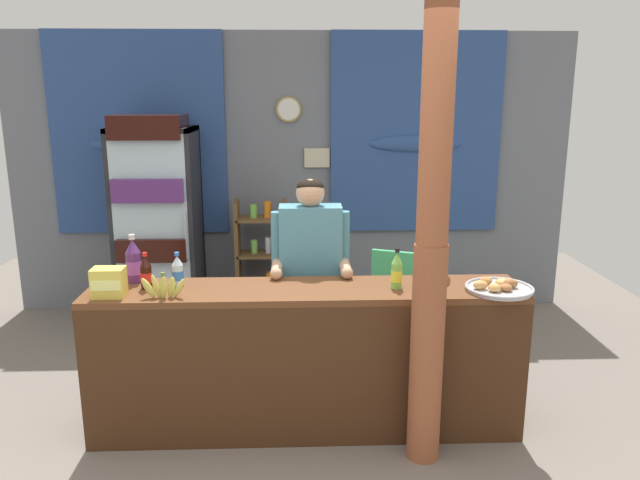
# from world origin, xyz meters

# --- Properties ---
(ground_plane) EXTENTS (7.26, 7.26, 0.00)m
(ground_plane) POSITION_xyz_m (0.00, 1.12, 0.00)
(ground_plane) COLOR slate
(back_wall_curtained) EXTENTS (5.34, 0.22, 2.65)m
(back_wall_curtained) POSITION_xyz_m (-0.02, 2.84, 1.38)
(back_wall_curtained) COLOR slate
(back_wall_curtained) RESTS_ON ground
(stall_counter) EXTENTS (2.65, 0.48, 0.94)m
(stall_counter) POSITION_xyz_m (0.10, 0.39, 0.56)
(stall_counter) COLOR brown
(stall_counter) RESTS_ON ground
(timber_post) EXTENTS (0.21, 0.19, 2.58)m
(timber_post) POSITION_xyz_m (0.78, 0.14, 1.24)
(timber_post) COLOR #995133
(timber_post) RESTS_ON ground
(drink_fridge) EXTENTS (0.71, 0.66, 1.91)m
(drink_fridge) POSITION_xyz_m (-1.20, 2.35, 1.05)
(drink_fridge) COLOR #232328
(drink_fridge) RESTS_ON ground
(bottle_shelf_rack) EXTENTS (0.48, 0.28, 1.13)m
(bottle_shelf_rack) POSITION_xyz_m (-0.29, 2.50, 0.59)
(bottle_shelf_rack) COLOR brown
(bottle_shelf_rack) RESTS_ON ground
(plastic_lawn_chair) EXTENTS (0.58, 0.58, 0.86)m
(plastic_lawn_chair) POSITION_xyz_m (0.90, 1.75, 0.49)
(plastic_lawn_chair) COLOR #4CC675
(plastic_lawn_chair) RESTS_ON ground
(shopkeeper) EXTENTS (0.53, 0.42, 1.54)m
(shopkeeper) POSITION_xyz_m (0.14, 0.94, 0.98)
(shopkeeper) COLOR #28282D
(shopkeeper) RESTS_ON ground
(soda_bottle_grape_soda) EXTENTS (0.09, 0.09, 0.31)m
(soda_bottle_grape_soda) POSITION_xyz_m (-0.98, 0.66, 1.07)
(soda_bottle_grape_soda) COLOR #56286B
(soda_bottle_grape_soda) RESTS_ON stall_counter
(soda_bottle_cola) EXTENTS (0.07, 0.07, 0.23)m
(soda_bottle_cola) POSITION_xyz_m (-0.87, 0.52, 1.03)
(soda_bottle_cola) COLOR black
(soda_bottle_cola) RESTS_ON stall_counter
(soda_bottle_lime_soda) EXTENTS (0.07, 0.07, 0.25)m
(soda_bottle_lime_soda) POSITION_xyz_m (0.65, 0.47, 1.04)
(soda_bottle_lime_soda) COLOR #75C64C
(soda_bottle_lime_soda) RESTS_ON stall_counter
(soda_bottle_water) EXTENTS (0.07, 0.07, 0.21)m
(soda_bottle_water) POSITION_xyz_m (-0.69, 0.58, 1.03)
(soda_bottle_water) COLOR silver
(soda_bottle_water) RESTS_ON stall_counter
(snack_box_instant_noodle) EXTENTS (0.19, 0.13, 0.17)m
(snack_box_instant_noodle) POSITION_xyz_m (-1.05, 0.38, 1.02)
(snack_box_instant_noodle) COLOR #EAD14C
(snack_box_instant_noodle) RESTS_ON stall_counter
(pastry_tray) EXTENTS (0.40, 0.40, 0.07)m
(pastry_tray) POSITION_xyz_m (1.26, 0.39, 0.96)
(pastry_tray) COLOR #BCBCC1
(pastry_tray) RESTS_ON stall_counter
(banana_bunch) EXTENTS (0.27, 0.05, 0.16)m
(banana_bunch) POSITION_xyz_m (-0.73, 0.34, 1.00)
(banana_bunch) COLOR #CCC14C
(banana_bunch) RESTS_ON stall_counter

